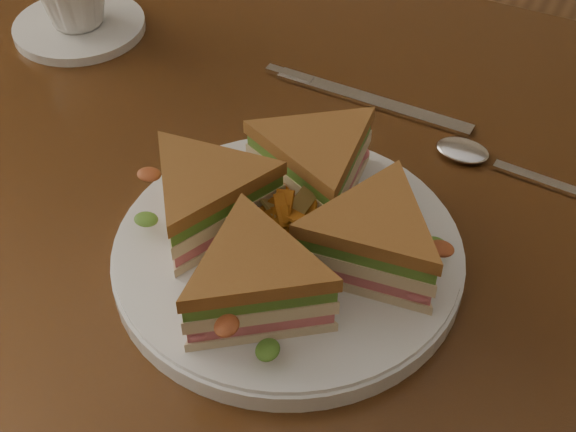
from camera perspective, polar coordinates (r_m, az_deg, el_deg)
The scene contains 7 objects.
table at distance 0.72m, azimuth 5.68°, elevation -6.64°, with size 1.20×0.80×0.75m.
plate at distance 0.62m, azimuth -0.00°, elevation -2.78°, with size 0.27×0.27×0.02m, color white.
sandwich_wedges at distance 0.59m, azimuth -0.00°, elevation -0.35°, with size 0.26×0.26×0.06m.
crisps_mound at distance 0.59m, azimuth -0.00°, elevation -0.62°, with size 0.09×0.09×0.05m, color #B05E16, non-canonical shape.
spoon at distance 0.73m, azimuth 13.97°, elevation 3.87°, with size 0.18×0.03×0.01m.
knife at distance 0.78m, azimuth 5.02°, elevation 8.41°, with size 0.22×0.02×0.00m.
saucer at distance 0.91m, azimuth -14.60°, elevation 12.91°, with size 0.14×0.14×0.01m, color white.
Camera 1 is at (0.14, -0.44, 1.21)m, focal length 50.00 mm.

